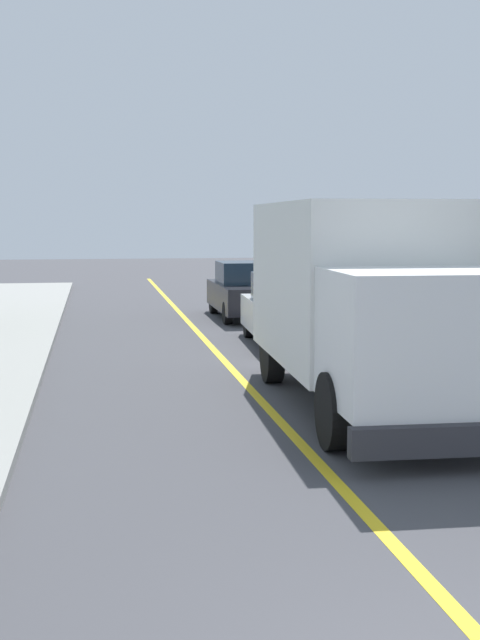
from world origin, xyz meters
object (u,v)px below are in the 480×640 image
Objects in this scene: parked_car_mid at (246,291)px; parked_van_across at (436,312)px; box_truck at (360,294)px; parked_car_near at (290,311)px.

parked_car_mid is 7.07m from parked_van_across.
box_truck is at bearing -91.59° from parked_car_mid.
parked_car_near is at bearing 169.60° from parked_van_across.
parked_car_near is 3.39m from parked_van_across.
box_truck reaches higher than parked_car_mid.
box_truck is 12.06m from parked_car_mid.
parked_car_near is (0.37, 6.42, -0.97)m from box_truck.
box_truck is at bearing -122.61° from parked_van_across.
parked_van_across is at bearing 57.39° from box_truck.
parked_car_near and parked_car_mid have the same top height.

